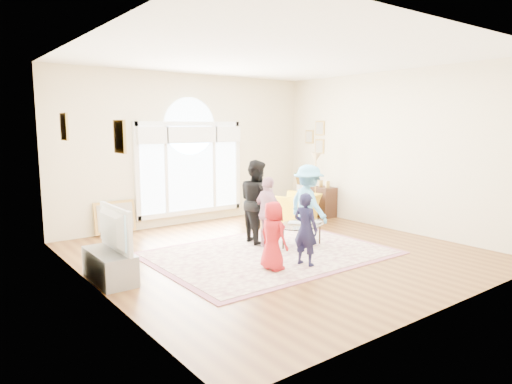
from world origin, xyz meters
TOP-DOWN VIEW (x-y plane):
  - ground at (0.00, 0.00)m, footprint 6.00×6.00m
  - room_shell at (0.01, 2.83)m, footprint 6.00×6.00m
  - area_rug at (-0.16, 0.03)m, footprint 3.60×2.60m
  - rug_border at (-0.16, 0.03)m, footprint 3.80×2.80m
  - tv_console at (-2.75, 0.30)m, footprint 0.45×1.00m
  - television at (-2.74, 0.30)m, footprint 0.17×1.06m
  - coffee_table at (0.54, 0.00)m, footprint 1.19×0.97m
  - armchair at (1.83, 1.59)m, footprint 1.20×1.13m
  - side_cabinet at (2.78, 1.69)m, footprint 0.40×0.50m
  - floor_lamp at (2.45, 1.63)m, footprint 0.26×0.26m
  - plant_pedestal at (2.70, 2.38)m, footprint 0.20×0.20m
  - potted_plant at (2.70, 2.38)m, footprint 0.38×0.34m
  - leaning_picture at (-1.73, 2.90)m, footprint 0.80×0.14m
  - child_red at (-0.68, -0.70)m, footprint 0.36×0.52m
  - child_navy at (-0.15, -0.82)m, footprint 0.36×0.46m
  - child_black at (0.11, 0.74)m, footprint 0.68×0.81m
  - child_pink at (-0.00, 0.27)m, footprint 0.34×0.74m
  - child_blue at (0.74, 0.06)m, footprint 0.62×0.97m

SIDE VIEW (x-z plane):
  - ground at x=0.00m, z-range 0.00..0.00m
  - leaning_picture at x=-1.73m, z-range -0.31..0.31m
  - rug_border at x=-0.16m, z-range 0.00..0.01m
  - area_rug at x=-0.16m, z-range 0.00..0.02m
  - tv_console at x=-2.75m, z-range 0.00..0.42m
  - armchair at x=1.83m, z-range 0.00..0.63m
  - side_cabinet at x=2.78m, z-range 0.00..0.70m
  - plant_pedestal at x=2.70m, z-range 0.00..0.70m
  - coffee_table at x=0.54m, z-range 0.13..0.67m
  - child_red at x=-0.68m, z-range 0.02..1.03m
  - child_navy at x=-0.15m, z-range 0.02..1.13m
  - child_pink at x=0.00m, z-range 0.02..1.26m
  - television at x=-2.74m, z-range 0.42..1.03m
  - child_blue at x=0.74m, z-range 0.02..1.44m
  - child_black at x=0.11m, z-range 0.02..1.51m
  - potted_plant at x=2.70m, z-range 0.70..1.11m
  - floor_lamp at x=2.45m, z-range 0.53..2.04m
  - room_shell at x=0.01m, z-range -1.43..4.57m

